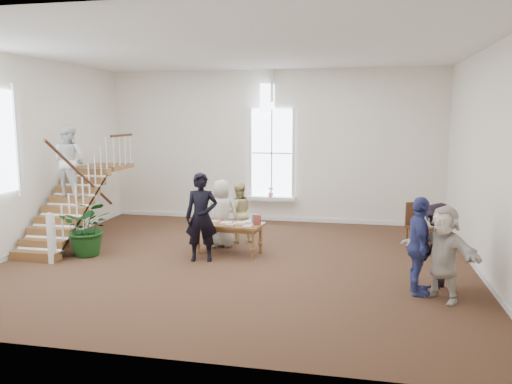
% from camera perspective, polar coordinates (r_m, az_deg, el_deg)
% --- Properties ---
extents(ground, '(10.00, 10.00, 0.00)m').
position_cam_1_polar(ground, '(10.99, -2.22, -7.92)').
color(ground, '#44261A').
rests_on(ground, ground).
extents(room_shell, '(10.49, 10.00, 10.00)m').
position_cam_1_polar(room_shell, '(15.09, 1.75, -1.81)').
color(room_shell, white).
rests_on(room_shell, ground).
extents(staircase, '(1.10, 4.10, 2.92)m').
position_cam_1_polar(staircase, '(13.04, -20.32, 1.43)').
color(staircase, brown).
rests_on(staircase, ground).
extents(library_table, '(1.59, 0.92, 0.77)m').
position_cam_1_polar(library_table, '(11.44, -2.96, -3.99)').
color(library_table, brown).
rests_on(library_table, ground).
extents(police_officer, '(0.77, 0.57, 1.93)m').
position_cam_1_polar(police_officer, '(10.90, -6.24, -2.87)').
color(police_officer, black).
rests_on(police_officer, ground).
extents(elderly_woman, '(0.86, 0.62, 1.64)m').
position_cam_1_polar(elderly_woman, '(12.07, -3.97, -2.43)').
color(elderly_woman, beige).
rests_on(elderly_woman, ground).
extents(person_yellow, '(0.91, 0.82, 1.51)m').
position_cam_1_polar(person_yellow, '(12.48, -2.02, -2.34)').
color(person_yellow, beige).
rests_on(person_yellow, ground).
extents(woman_cluster_a, '(0.45, 1.04, 1.75)m').
position_cam_1_polar(woman_cluster_a, '(9.25, 18.13, -5.91)').
color(woman_cluster_a, '#384187').
rests_on(woman_cluster_a, ground).
extents(woman_cluster_b, '(1.07, 1.17, 1.58)m').
position_cam_1_polar(woman_cluster_b, '(9.75, 20.01, -5.79)').
color(woman_cluster_b, black).
rests_on(woman_cluster_b, ground).
extents(woman_cluster_c, '(1.45, 1.40, 1.65)m').
position_cam_1_polar(woman_cluster_c, '(9.12, 20.61, -6.56)').
color(woman_cluster_c, silver).
rests_on(woman_cluster_c, ground).
extents(floor_plant, '(1.32, 1.21, 1.27)m').
position_cam_1_polar(floor_plant, '(11.92, -18.59, -3.91)').
color(floor_plant, '#133C14').
rests_on(floor_plant, ground).
extents(side_chair, '(0.63, 0.63, 1.10)m').
position_cam_1_polar(side_chair, '(12.55, 17.92, -3.33)').
color(side_chair, black).
rests_on(side_chair, ground).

